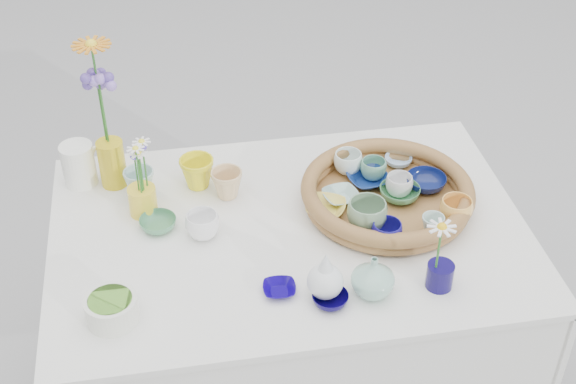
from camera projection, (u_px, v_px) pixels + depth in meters
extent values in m
imported|color=navy|center=(368.00, 179.00, 2.25)|extent=(0.14, 0.14, 0.03)
imported|color=#0D174D|center=(426.00, 182.00, 2.23)|extent=(0.13, 0.13, 0.04)
imported|color=#FFB751|center=(456.00, 211.00, 2.11)|extent=(0.09, 0.09, 0.07)
imported|color=#438452|center=(400.00, 193.00, 2.19)|extent=(0.14, 0.14, 0.03)
imported|color=gray|center=(367.00, 216.00, 2.08)|extent=(0.12, 0.12, 0.08)
imported|color=#96BDB8|center=(341.00, 197.00, 2.19)|extent=(0.11, 0.11, 0.02)
imported|color=white|center=(348.00, 163.00, 2.28)|extent=(0.09, 0.09, 0.06)
imported|color=silver|center=(399.00, 185.00, 2.20)|extent=(0.10, 0.10, 0.06)
imported|color=#A4CAF5|center=(398.00, 161.00, 2.33)|extent=(0.10, 0.10, 0.02)
imported|color=navy|center=(387.00, 233.00, 2.04)|extent=(0.09, 0.09, 0.06)
imported|color=#EDD454|center=(326.00, 208.00, 2.15)|extent=(0.14, 0.14, 0.03)
imported|color=silver|center=(433.00, 225.00, 2.07)|extent=(0.07, 0.07, 0.06)
imported|color=#63A183|center=(373.00, 169.00, 2.26)|extent=(0.09, 0.09, 0.06)
imported|color=yellow|center=(197.00, 173.00, 2.25)|extent=(0.12, 0.12, 0.09)
imported|color=#DEB982|center=(227.00, 184.00, 2.22)|extent=(0.11, 0.11, 0.08)
imported|color=#48895E|center=(158.00, 224.00, 2.12)|extent=(0.10, 0.10, 0.03)
imported|color=white|center=(203.00, 225.00, 2.08)|extent=(0.11, 0.11, 0.07)
imported|color=#0D0068|center=(279.00, 289.00, 1.93)|extent=(0.09, 0.09, 0.02)
imported|color=#A7CCC5|center=(140.00, 183.00, 2.23)|extent=(0.10, 0.10, 0.08)
imported|color=#09023E|center=(330.00, 299.00, 1.90)|extent=(0.11, 0.11, 0.03)
imported|color=#8FC1AE|center=(373.00, 276.00, 1.90)|extent=(0.14, 0.14, 0.11)
cylinder|color=#110949|center=(440.00, 276.00, 1.94)|extent=(0.07, 0.07, 0.07)
cylinder|color=gold|center=(112.00, 163.00, 2.25)|extent=(0.09, 0.09, 0.14)
cylinder|color=yellow|center=(143.00, 201.00, 2.16)|extent=(0.09, 0.09, 0.08)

